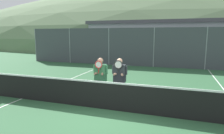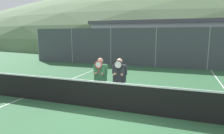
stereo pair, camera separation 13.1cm
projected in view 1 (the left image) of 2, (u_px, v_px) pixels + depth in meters
ground_plane at (116, 111)px, 6.72m from camera, size 120.00×120.00×0.00m
hill_distant at (173, 43)px, 56.34m from camera, size 139.15×77.31×27.06m
clubhouse_building at (165, 39)px, 23.19m from camera, size 17.59×5.50×4.07m
fence_back at (154, 47)px, 15.50m from camera, size 22.37×0.06×3.06m
tennis_net at (117, 96)px, 6.64m from camera, size 10.65×0.09×1.07m
court_line_left_sideline at (63, 82)px, 10.78m from camera, size 0.05×16.00×0.01m
player_leftmost at (100, 76)px, 7.47m from camera, size 0.57×0.34×1.68m
player_center_left at (120, 77)px, 7.34m from camera, size 0.58×0.34×1.68m
car_far_left at (89, 50)px, 20.82m from camera, size 4.64×2.08×1.76m
car_left_of_center at (136, 52)px, 18.98m from camera, size 4.03×1.96×1.80m
car_center at (193, 53)px, 17.62m from camera, size 4.69×1.96×1.85m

